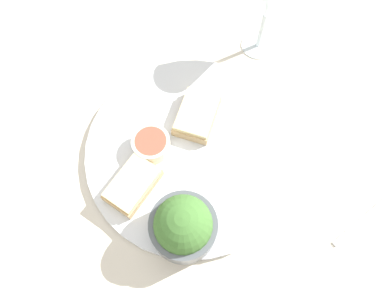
{
  "coord_description": "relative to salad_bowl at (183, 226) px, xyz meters",
  "views": [
    {
      "loc": [
        -0.21,
        -0.1,
        0.58
      ],
      "look_at": [
        0.0,
        0.0,
        0.03
      ],
      "focal_mm": 35.0,
      "sensor_mm": 36.0,
      "label": 1
    }
  ],
  "objects": [
    {
      "name": "salad_bowl",
      "position": [
        0.0,
        0.0,
        0.0
      ],
      "size": [
        0.1,
        0.1,
        0.09
      ],
      "color": "#4C5156",
      "rests_on": "dinner_plate"
    },
    {
      "name": "dinner_plate",
      "position": [
        0.12,
        0.05,
        -0.05
      ],
      "size": [
        0.35,
        0.35,
        0.01
      ],
      "color": "silver",
      "rests_on": "ground_plane"
    },
    {
      "name": "fork",
      "position": [
        0.16,
        -0.26,
        -0.05
      ],
      "size": [
        0.17,
        0.1,
        0.01
      ],
      "color": "silver",
      "rests_on": "ground_plane"
    },
    {
      "name": "cheese_toast_far",
      "position": [
        0.03,
        0.1,
        -0.03
      ],
      "size": [
        0.09,
        0.07,
        0.03
      ],
      "color": "tan",
      "rests_on": "dinner_plate"
    },
    {
      "name": "ground_plane",
      "position": [
        0.12,
        0.05,
        -0.05
      ],
      "size": [
        4.0,
        4.0,
        0.0
      ],
      "primitive_type": "plane",
      "color": "beige"
    },
    {
      "name": "cheese_toast_near",
      "position": [
        0.18,
        0.06,
        -0.03
      ],
      "size": [
        0.09,
        0.07,
        0.03
      ],
      "color": "tan",
      "rests_on": "dinner_plate"
    },
    {
      "name": "sauce_ramekin",
      "position": [
        0.1,
        0.11,
        -0.02
      ],
      "size": [
        0.06,
        0.06,
        0.03
      ],
      "color": "beige",
      "rests_on": "dinner_plate"
    }
  ]
}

